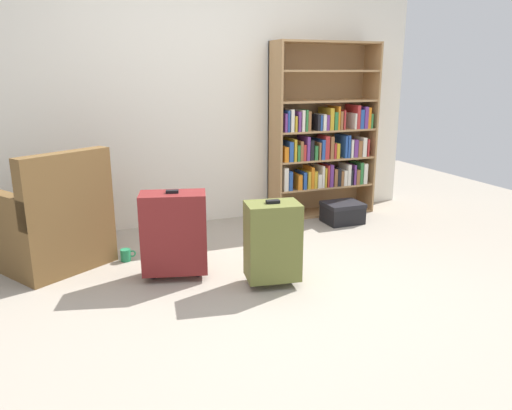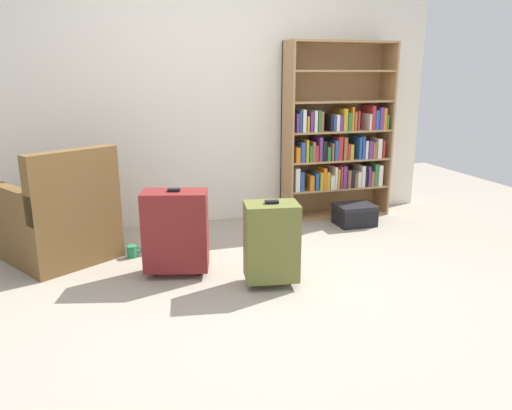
% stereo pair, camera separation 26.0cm
% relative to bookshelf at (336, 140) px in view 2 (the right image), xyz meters
% --- Properties ---
extents(ground_plane, '(7.95, 7.95, 0.00)m').
position_rel_bookshelf_xyz_m(ground_plane, '(-1.23, -1.64, -0.78)').
color(ground_plane, '#9E9384').
extents(back_wall, '(4.54, 0.10, 2.60)m').
position_rel_bookshelf_xyz_m(back_wall, '(-1.23, 0.22, 0.52)').
color(back_wall, silver).
rests_on(back_wall, ground).
extents(bookshelf, '(1.09, 0.32, 1.73)m').
position_rel_bookshelf_xyz_m(bookshelf, '(0.00, 0.00, 0.00)').
color(bookshelf, '#A87F51').
rests_on(bookshelf, ground).
extents(armchair, '(0.97, 0.97, 0.90)m').
position_rel_bookshelf_xyz_m(armchair, '(-2.60, -0.54, -0.47)').
color(armchair, brown).
rests_on(armchair, ground).
extents(mug, '(0.12, 0.08, 0.10)m').
position_rel_bookshelf_xyz_m(mug, '(-2.08, -0.66, -0.73)').
color(mug, '#1E7F4C').
rests_on(mug, ground).
extents(storage_box, '(0.37, 0.30, 0.20)m').
position_rel_bookshelf_xyz_m(storage_box, '(0.04, -0.39, -0.67)').
color(storage_box, black).
rests_on(storage_box, ground).
extents(suitcase_olive, '(0.40, 0.30, 0.61)m').
position_rel_bookshelf_xyz_m(suitcase_olive, '(-1.18, -1.48, -0.46)').
color(suitcase_olive, brown).
rests_on(suitcase_olive, ground).
extents(suitcase_dark_red, '(0.50, 0.35, 0.65)m').
position_rel_bookshelf_xyz_m(suitcase_dark_red, '(-1.79, -1.11, -0.44)').
color(suitcase_dark_red, maroon).
rests_on(suitcase_dark_red, ground).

